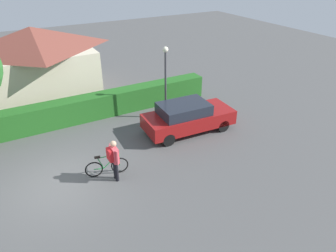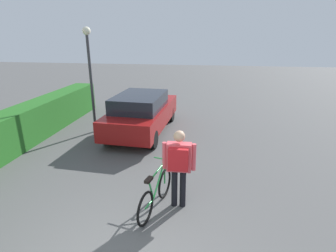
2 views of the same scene
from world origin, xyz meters
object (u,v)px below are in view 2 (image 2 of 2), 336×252
parked_car_near (142,112)px  person_rider (179,162)px  street_lamp (90,65)px  bicycle (156,193)px

parked_car_near → person_rider: 4.80m
parked_car_near → street_lamp: bearing=96.8°
person_rider → bicycle: bearing=109.6°
street_lamp → person_rider: bearing=-138.9°
street_lamp → parked_car_near: bearing=-83.2°
parked_car_near → person_rider: bearing=-156.9°
person_rider → street_lamp: (4.20, 3.66, 1.42)m
parked_car_near → street_lamp: (-0.21, 1.78, 1.69)m
bicycle → person_rider: bearing=-70.4°
parked_car_near → bicycle: bearing=-162.7°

